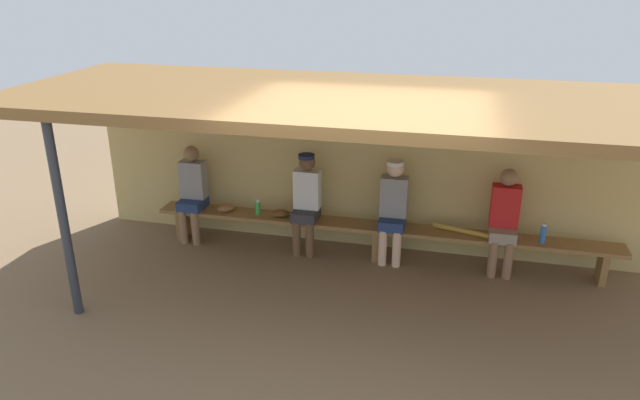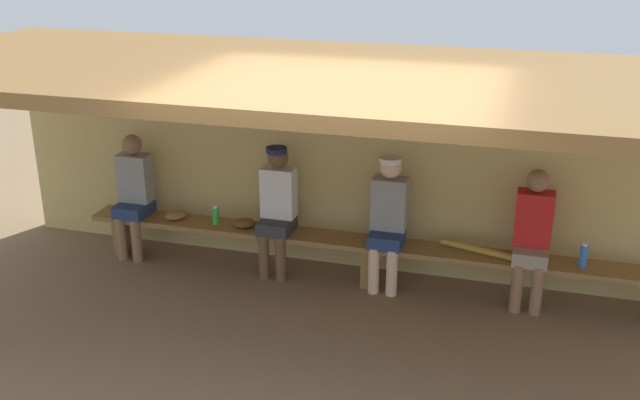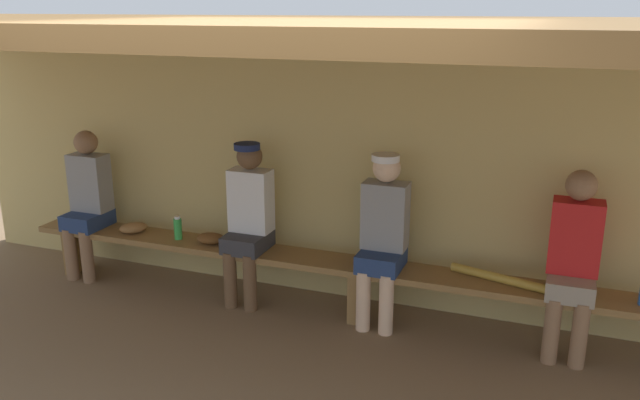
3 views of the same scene
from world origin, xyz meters
name	(u,v)px [view 2 (image 2 of 3)]	position (x,y,z in m)	size (l,w,h in m)	color
ground_plane	(326,366)	(0.00, 0.00, 0.00)	(24.00, 24.00, 0.00)	brown
back_wall	(379,166)	(0.00, 2.00, 1.10)	(8.00, 0.20, 2.20)	tan
dugout_roof	(350,79)	(0.00, 0.70, 2.26)	(8.00, 2.80, 0.12)	brown
bench	(368,248)	(0.00, 1.55, 0.39)	(6.00, 0.36, 0.46)	olive
player_middle	(133,191)	(-2.57, 1.55, 0.73)	(0.34, 0.42, 1.34)	navy
player_in_red	(277,205)	(-0.95, 1.55, 0.75)	(0.34, 0.42, 1.34)	#333338
player_near_post	(388,216)	(0.19, 1.55, 0.75)	(0.34, 0.42, 1.34)	navy
player_shirtless_tan	(532,233)	(1.55, 1.55, 0.73)	(0.34, 0.42, 1.34)	gray
water_bottle_blue	(583,256)	(2.02, 1.53, 0.57)	(0.07, 0.07, 0.24)	blue
water_bottle_orange	(216,215)	(-1.62, 1.54, 0.56)	(0.07, 0.07, 0.21)	green
baseball_glove_tan	(244,223)	(-1.31, 1.55, 0.51)	(0.24, 0.17, 0.09)	brown
baseball_glove_dark_brown	(176,215)	(-2.09, 1.54, 0.51)	(0.24, 0.17, 0.09)	olive
baseball_bat	(486,252)	(1.15, 1.55, 0.49)	(0.07, 0.07, 0.90)	#B28C33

